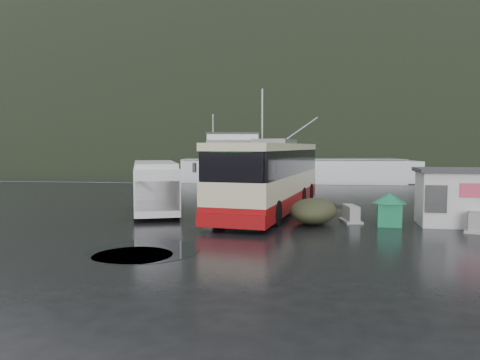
# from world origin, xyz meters

# --- Properties ---
(ground) EXTENTS (160.00, 160.00, 0.00)m
(ground) POSITION_xyz_m (0.00, 0.00, 0.00)
(ground) COLOR black
(ground) RESTS_ON ground
(harbor_water) EXTENTS (300.00, 180.00, 0.02)m
(harbor_water) POSITION_xyz_m (0.00, 110.00, 0.00)
(harbor_water) COLOR black
(harbor_water) RESTS_ON ground
(quay_edge) EXTENTS (160.00, 0.60, 1.50)m
(quay_edge) POSITION_xyz_m (0.00, 20.00, 0.00)
(quay_edge) COLOR #999993
(quay_edge) RESTS_ON ground
(headland) EXTENTS (780.00, 540.00, 570.00)m
(headland) POSITION_xyz_m (10.00, 250.00, 0.00)
(headland) COLOR black
(headland) RESTS_ON ground
(coach_bus) EXTENTS (5.56, 13.64, 3.76)m
(coach_bus) POSITION_xyz_m (2.50, 2.83, 0.00)
(coach_bus) COLOR beige
(coach_bus) RESTS_ON ground
(white_van) EXTENTS (4.06, 6.57, 2.60)m
(white_van) POSITION_xyz_m (-3.19, 1.41, 0.00)
(white_van) COLOR silver
(white_van) RESTS_ON ground
(waste_bin_left) EXTENTS (1.13, 1.13, 1.49)m
(waste_bin_left) POSITION_xyz_m (1.91, -1.55, 0.00)
(waste_bin_left) COLOR #15774A
(waste_bin_left) RESTS_ON ground
(waste_bin_right) EXTENTS (1.12, 1.12, 1.40)m
(waste_bin_right) POSITION_xyz_m (7.73, -1.04, 0.00)
(waste_bin_right) COLOR #15774A
(waste_bin_right) RESTS_ON ground
(dome_tent) EXTENTS (2.63, 3.20, 1.10)m
(dome_tent) POSITION_xyz_m (4.57, -0.83, 0.00)
(dome_tent) COLOR #363922
(dome_tent) RESTS_ON ground
(ticket_kiosk) EXTENTS (3.26, 2.56, 2.43)m
(ticket_kiosk) POSITION_xyz_m (10.47, -0.58, 0.00)
(ticket_kiosk) COLOR silver
(ticket_kiosk) RESTS_ON ground
(jersey_barrier_a) EXTENTS (0.95, 1.55, 0.73)m
(jersey_barrier_a) POSITION_xyz_m (6.26, -0.13, 0.00)
(jersey_barrier_a) COLOR #999993
(jersey_barrier_a) RESTS_ON ground
(jersey_barrier_b) EXTENTS (1.30, 1.74, 0.78)m
(jersey_barrier_b) POSITION_xyz_m (10.90, -1.90, 0.00)
(jersey_barrier_b) COLOR #999993
(jersey_barrier_b) RESTS_ON ground
(fishing_trawler) EXTENTS (27.72, 9.48, 10.87)m
(fishing_trawler) POSITION_xyz_m (3.25, 29.02, 0.00)
(fishing_trawler) COLOR silver
(fishing_trawler) RESTS_ON ground
(puddles) EXTENTS (9.23, 15.26, 0.01)m
(puddles) POSITION_xyz_m (0.68, -3.58, 0.01)
(puddles) COLOR black
(puddles) RESTS_ON ground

